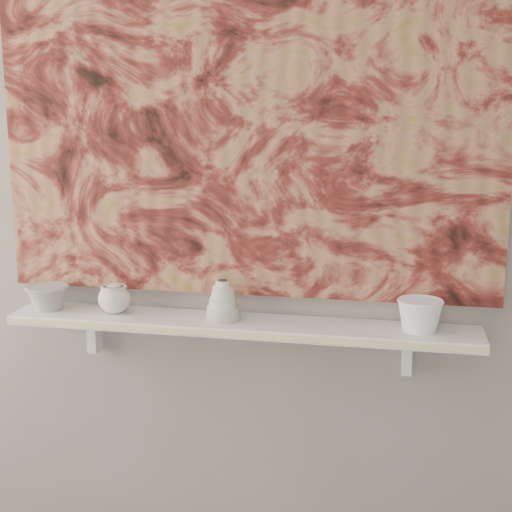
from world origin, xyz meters
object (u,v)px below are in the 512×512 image
(shelf, at_px, (239,325))
(painting, at_px, (244,110))
(bowl_grey, at_px, (48,297))
(cup_cream, at_px, (114,299))
(bell_vessel, at_px, (223,300))
(bowl_white, at_px, (420,315))

(shelf, bearing_deg, painting, 90.00)
(bowl_grey, bearing_deg, painting, 7.50)
(cup_cream, bearing_deg, bell_vessel, 0.00)
(bowl_white, bearing_deg, shelf, 180.00)
(painting, relative_size, bell_vessel, 12.54)
(bowl_grey, height_order, bell_vessel, bell_vessel)
(painting, relative_size, bowl_white, 11.66)
(bowl_grey, xyz_separation_m, bell_vessel, (0.56, 0.00, 0.02))
(shelf, distance_m, painting, 0.63)
(bowl_white, bearing_deg, painting, 171.19)
(bell_vessel, bearing_deg, painting, 58.85)
(shelf, height_order, bell_vessel, bell_vessel)
(painting, height_order, bowl_grey, painting)
(cup_cream, bearing_deg, shelf, 0.00)
(shelf, bearing_deg, bell_vessel, 180.00)
(cup_cream, bearing_deg, painting, 11.66)
(shelf, bearing_deg, bowl_grey, 180.00)
(bowl_grey, xyz_separation_m, bowl_white, (1.13, 0.00, 0.01))
(shelf, height_order, bowl_grey, bowl_grey)
(shelf, bearing_deg, cup_cream, 180.00)
(bowl_grey, bearing_deg, shelf, 0.00)
(cup_cream, height_order, bowl_white, bowl_white)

